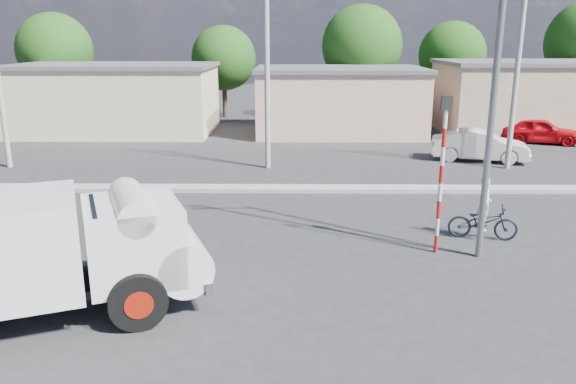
{
  "coord_description": "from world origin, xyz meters",
  "views": [
    {
      "loc": [
        -0.77,
        -13.27,
        5.83
      ],
      "look_at": [
        -0.96,
        3.09,
        1.3
      ],
      "focal_mm": 35.0,
      "sensor_mm": 36.0,
      "label": 1
    }
  ],
  "objects_px": {
    "cyclist": "(484,213)",
    "traffic_pole": "(442,162)",
    "car_red": "(540,130)",
    "car_cream": "(480,146)",
    "streetlight": "(489,73)",
    "truck": "(44,252)",
    "bicycle": "(483,222)"
  },
  "relations": [
    {
      "from": "truck",
      "to": "cyclist",
      "type": "height_order",
      "value": "truck"
    },
    {
      "from": "car_cream",
      "to": "cyclist",
      "type": "bearing_deg",
      "value": 177.48
    },
    {
      "from": "traffic_pole",
      "to": "streetlight",
      "type": "xyz_separation_m",
      "value": [
        0.94,
        -0.3,
        2.37
      ]
    },
    {
      "from": "cyclist",
      "to": "streetlight",
      "type": "bearing_deg",
      "value": 164.8
    },
    {
      "from": "cyclist",
      "to": "car_red",
      "type": "distance_m",
      "value": 17.92
    },
    {
      "from": "bicycle",
      "to": "cyclist",
      "type": "distance_m",
      "value": 0.28
    },
    {
      "from": "cyclist",
      "to": "car_red",
      "type": "xyz_separation_m",
      "value": [
        8.34,
        15.86,
        -0.08
      ]
    },
    {
      "from": "cyclist",
      "to": "traffic_pole",
      "type": "bearing_deg",
      "value": 135.28
    },
    {
      "from": "car_red",
      "to": "traffic_pole",
      "type": "height_order",
      "value": "traffic_pole"
    },
    {
      "from": "car_cream",
      "to": "car_red",
      "type": "bearing_deg",
      "value": -31.3
    },
    {
      "from": "bicycle",
      "to": "car_cream",
      "type": "distance_m",
      "value": 11.55
    },
    {
      "from": "car_red",
      "to": "traffic_pole",
      "type": "xyz_separation_m",
      "value": [
        -9.98,
        -16.97,
        1.88
      ]
    },
    {
      "from": "truck",
      "to": "car_red",
      "type": "xyz_separation_m",
      "value": [
        19.16,
        20.89,
        -0.79
      ]
    },
    {
      "from": "car_cream",
      "to": "bicycle",
      "type": "bearing_deg",
      "value": 177.48
    },
    {
      "from": "cyclist",
      "to": "bicycle",
      "type": "bearing_deg",
      "value": 0.0
    },
    {
      "from": "streetlight",
      "to": "car_cream",
      "type": "bearing_deg",
      "value": 71.85
    },
    {
      "from": "car_cream",
      "to": "streetlight",
      "type": "bearing_deg",
      "value": 176.37
    },
    {
      "from": "cyclist",
      "to": "traffic_pole",
      "type": "height_order",
      "value": "traffic_pole"
    },
    {
      "from": "cyclist",
      "to": "car_cream",
      "type": "xyz_separation_m",
      "value": [
        3.39,
        11.04,
        -0.05
      ]
    },
    {
      "from": "cyclist",
      "to": "car_red",
      "type": "height_order",
      "value": "cyclist"
    },
    {
      "from": "bicycle",
      "to": "car_cream",
      "type": "relative_size",
      "value": 0.44
    },
    {
      "from": "bicycle",
      "to": "cyclist",
      "type": "bearing_deg",
      "value": 0.0
    },
    {
      "from": "cyclist",
      "to": "car_cream",
      "type": "bearing_deg",
      "value": -5.97
    },
    {
      "from": "cyclist",
      "to": "car_red",
      "type": "bearing_deg",
      "value": -16.67
    },
    {
      "from": "bicycle",
      "to": "cyclist",
      "type": "relative_size",
      "value": 1.25
    },
    {
      "from": "cyclist",
      "to": "car_cream",
      "type": "distance_m",
      "value": 11.55
    },
    {
      "from": "cyclist",
      "to": "traffic_pole",
      "type": "xyz_separation_m",
      "value": [
        -1.64,
        -1.11,
        1.79
      ]
    },
    {
      "from": "bicycle",
      "to": "traffic_pole",
      "type": "distance_m",
      "value": 2.86
    },
    {
      "from": "bicycle",
      "to": "traffic_pole",
      "type": "bearing_deg",
      "value": 135.28
    },
    {
      "from": "bicycle",
      "to": "car_cream",
      "type": "bearing_deg",
      "value": -5.97
    },
    {
      "from": "truck",
      "to": "streetlight",
      "type": "bearing_deg",
      "value": -2.33
    },
    {
      "from": "bicycle",
      "to": "car_red",
      "type": "xyz_separation_m",
      "value": [
        8.34,
        15.86,
        0.19
      ]
    }
  ]
}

